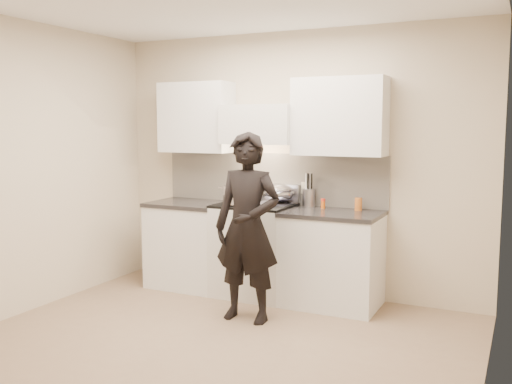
% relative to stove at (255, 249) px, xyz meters
% --- Properties ---
extents(ground_plane, '(4.00, 4.00, 0.00)m').
position_rel_stove_xyz_m(ground_plane, '(0.30, -1.42, -0.47)').
color(ground_plane, '#836C54').
extents(room_shell, '(4.04, 3.54, 2.70)m').
position_rel_stove_xyz_m(room_shell, '(0.24, -1.05, 1.12)').
color(room_shell, beige).
rests_on(room_shell, ground).
extents(stove, '(0.76, 0.65, 0.96)m').
position_rel_stove_xyz_m(stove, '(0.00, 0.00, 0.00)').
color(stove, silver).
rests_on(stove, ground).
extents(counter_right, '(0.92, 0.67, 0.92)m').
position_rel_stove_xyz_m(counter_right, '(0.83, 0.00, -0.01)').
color(counter_right, white).
rests_on(counter_right, ground).
extents(counter_left, '(0.82, 0.67, 0.92)m').
position_rel_stove_xyz_m(counter_left, '(-0.78, 0.00, -0.01)').
color(counter_left, white).
rests_on(counter_left, ground).
extents(wok, '(0.35, 0.44, 0.28)m').
position_rel_stove_xyz_m(wok, '(0.20, 0.14, 0.58)').
color(wok, '#A9A8B8').
rests_on(wok, stove).
extents(stock_pot, '(0.38, 0.30, 0.18)m').
position_rel_stove_xyz_m(stock_pot, '(-0.14, -0.14, 0.57)').
color(stock_pot, '#A9A8B8').
rests_on(stock_pot, stove).
extents(utensil_crock, '(0.13, 0.13, 0.34)m').
position_rel_stove_xyz_m(utensil_crock, '(0.49, 0.24, 0.55)').
color(utensil_crock, '#96959F').
rests_on(utensil_crock, counter_right).
extents(spice_jar, '(0.04, 0.04, 0.10)m').
position_rel_stove_xyz_m(spice_jar, '(0.67, 0.16, 0.49)').
color(spice_jar, '#D65A11').
rests_on(spice_jar, counter_right).
extents(oil_glass, '(0.07, 0.07, 0.12)m').
position_rel_stove_xyz_m(oil_glass, '(1.03, 0.17, 0.51)').
color(oil_glass, '#C16523').
rests_on(oil_glass, counter_right).
extents(person, '(0.62, 0.41, 1.69)m').
position_rel_stove_xyz_m(person, '(0.28, -0.73, 0.37)').
color(person, black).
rests_on(person, ground).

